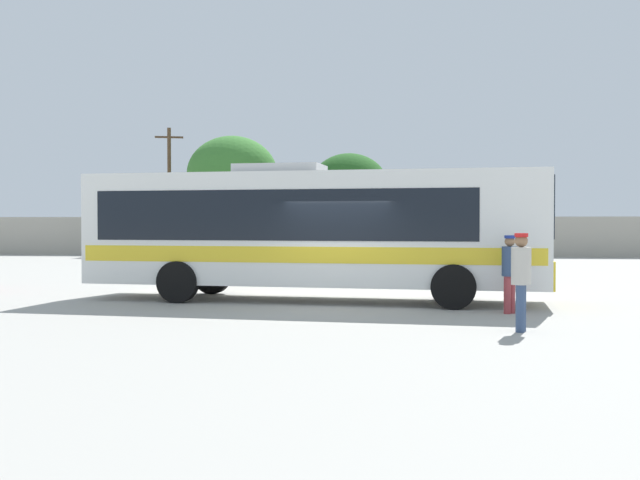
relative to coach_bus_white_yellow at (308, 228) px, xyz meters
The scene contains 11 objects.
ground_plane 9.05m from the coach_bus_white_yellow, 84.51° to the left, with size 300.00×300.00×0.00m, color #A3A099.
perimeter_wall 25.94m from the coach_bus_white_yellow, 88.13° to the left, with size 80.00×0.30×2.37m, color #9E998C.
coach_bus_white_yellow is the anchor object (origin of this frame).
attendant_by_bus_door 5.32m from the coach_bus_white_yellow, 25.60° to the right, with size 0.48×0.48×1.72m.
passenger_waiting_on_apron 6.86m from the coach_bus_white_yellow, 47.98° to the right, with size 0.45×0.45×1.80m.
parked_car_leftmost_silver 26.58m from the coach_bus_white_yellow, 120.98° to the left, with size 4.36×2.27×1.50m.
parked_car_second_black 23.41m from the coach_bus_white_yellow, 111.04° to the left, with size 4.11×2.16×1.50m.
parked_car_third_red 21.96m from the coach_bus_white_yellow, 93.19° to the left, with size 4.34×2.03×1.53m.
utility_pole_near 30.84m from the coach_bus_white_yellow, 114.26° to the left, with size 1.76×0.61×8.11m.
roadside_tree_left 31.08m from the coach_bus_white_yellow, 106.65° to the left, with size 5.96×5.96×7.72m.
roadside_tree_midleft 29.19m from the coach_bus_white_yellow, 92.17° to the left, with size 5.03×5.03×6.46m.
Camera 1 is at (1.60, -17.87, 1.98)m, focal length 42.24 mm.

